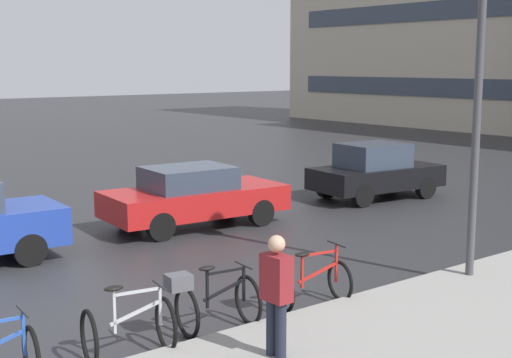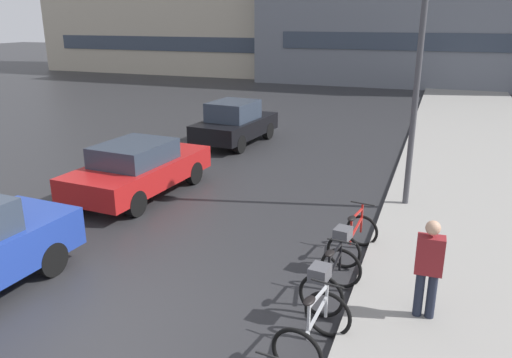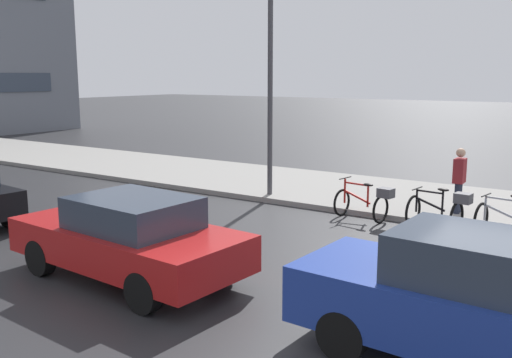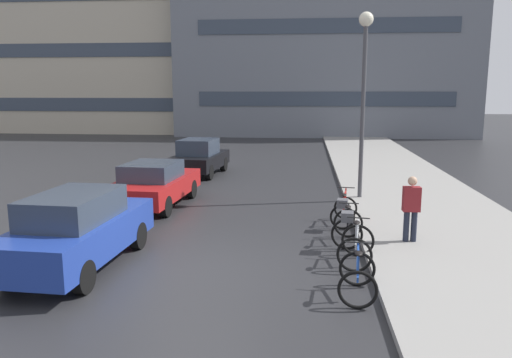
{
  "view_description": "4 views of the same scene",
  "coord_description": "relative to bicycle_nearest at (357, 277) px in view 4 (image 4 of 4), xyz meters",
  "views": [
    {
      "loc": [
        11.4,
        -3.5,
        3.83
      ],
      "look_at": [
        0.92,
        4.67,
        1.69
      ],
      "focal_mm": 50.0,
      "sensor_mm": 36.0,
      "label": 1
    },
    {
      "loc": [
        4.68,
        -5.16,
        4.55
      ],
      "look_at": [
        1.26,
        3.97,
        1.37
      ],
      "focal_mm": 35.0,
      "sensor_mm": 36.0,
      "label": 2
    },
    {
      "loc": [
        -9.23,
        -1.44,
        3.45
      ],
      "look_at": [
        0.12,
        4.82,
        1.4
      ],
      "focal_mm": 40.0,
      "sensor_mm": 36.0,
      "label": 3
    },
    {
      "loc": [
        2.2,
        -9.9,
        3.76
      ],
      "look_at": [
        0.8,
        4.33,
        1.18
      ],
      "focal_mm": 35.0,
      "sensor_mm": 36.0,
      "label": 4
    }
  ],
  "objects": [
    {
      "name": "building_facade_side",
      "position": [
        -20.24,
        36.16,
        6.53
      ],
      "size": [
        22.81,
        8.76,
        13.83
      ],
      "color": "#B2A893",
      "rests_on": "ground"
    },
    {
      "name": "streetlamp",
      "position": [
        0.89,
        8.13,
        3.97
      ],
      "size": [
        0.47,
        0.47,
        6.21
      ],
      "color": "#424247",
      "rests_on": "ground"
    },
    {
      "name": "bicycle_farthest",
      "position": [
        0.11,
        4.89,
        0.09
      ],
      "size": [
        0.85,
        1.47,
        0.98
      ],
      "color": "black",
      "rests_on": "ground"
    },
    {
      "name": "building_facade_main",
      "position": [
        0.45,
        34.8,
        8.01
      ],
      "size": [
        23.73,
        9.42,
        16.81
      ],
      "color": "slate",
      "rests_on": "ground"
    },
    {
      "name": "car_blue",
      "position": [
        -5.75,
        1.01,
        0.44
      ],
      "size": [
        1.92,
        4.42,
        1.65
      ],
      "color": "navy",
      "rests_on": "ground"
    },
    {
      "name": "ground_plane",
      "position": [
        -3.2,
        1.13,
        -0.39
      ],
      "size": [
        140.0,
        140.0,
        0.0
      ],
      "primitive_type": "plane",
      "color": "#28282B"
    },
    {
      "name": "car_red",
      "position": [
        -5.85,
        6.69,
        0.35
      ],
      "size": [
        2.17,
        4.42,
        1.45
      ],
      "color": "#AD1919",
      "rests_on": "ground"
    },
    {
      "name": "bicycle_nearest",
      "position": [
        0.0,
        0.0,
        0.0
      ],
      "size": [
        0.8,
        1.17,
        0.93
      ],
      "color": "black",
      "rests_on": "ground"
    },
    {
      "name": "pedestrian",
      "position": [
        1.56,
        3.13,
        0.59
      ],
      "size": [
        0.41,
        0.25,
        1.73
      ],
      "color": "#1E2333",
      "rests_on": "ground"
    },
    {
      "name": "car_black",
      "position": [
        -5.65,
        12.78,
        0.4
      ],
      "size": [
        2.14,
        3.98,
        1.6
      ],
      "color": "black",
      "rests_on": "ground"
    },
    {
      "name": "bicycle_third",
      "position": [
        0.07,
        3.13,
        0.12
      ],
      "size": [
        0.87,
        1.38,
        1.01
      ],
      "color": "black",
      "rests_on": "ground"
    },
    {
      "name": "bicycle_second",
      "position": [
        0.15,
        1.78,
        0.02
      ],
      "size": [
        0.92,
        1.21,
        1.02
      ],
      "color": "black",
      "rests_on": "ground"
    },
    {
      "name": "sidewalk_kerb",
      "position": [
        2.8,
        11.13,
        -0.32
      ],
      "size": [
        4.8,
        60.0,
        0.14
      ],
      "primitive_type": "cube",
      "color": "gray",
      "rests_on": "ground"
    }
  ]
}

